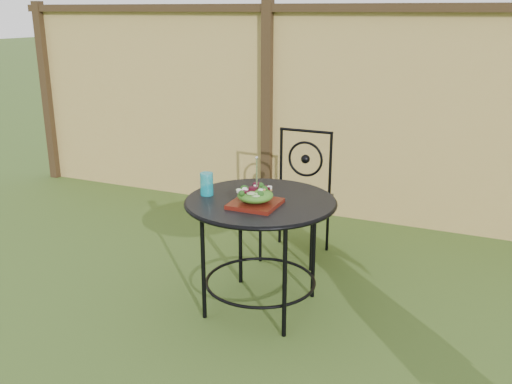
{
  "coord_description": "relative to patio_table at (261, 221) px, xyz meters",
  "views": [
    {
      "loc": [
        0.69,
        -2.64,
        1.81
      ],
      "look_at": [
        -0.64,
        0.4,
        0.75
      ],
      "focal_mm": 40.0,
      "sensor_mm": 36.0,
      "label": 1
    }
  ],
  "objects": [
    {
      "name": "fork",
      "position": [
        0.03,
        -0.12,
        0.33
      ],
      "size": [
        0.01,
        0.01,
        0.18
      ],
      "primitive_type": "cylinder",
      "color": "silver",
      "rests_on": "salad"
    },
    {
      "name": "drinking_glass",
      "position": [
        -0.34,
        -0.05,
        0.21
      ],
      "size": [
        0.08,
        0.08,
        0.14
      ],
      "primitive_type": "cylinder",
      "color": "#0E8FA2",
      "rests_on": "patio_table"
    },
    {
      "name": "patio_table",
      "position": [
        0.0,
        0.0,
        0.0
      ],
      "size": [
        0.92,
        0.92,
        0.72
      ],
      "color": "black",
      "rests_on": "ground"
    },
    {
      "name": "salad_plate",
      "position": [
        0.02,
        -0.12,
        0.15
      ],
      "size": [
        0.27,
        0.27,
        0.02
      ],
      "primitive_type": "cube",
      "color": "#430F09",
      "rests_on": "patio_table"
    },
    {
      "name": "fence",
      "position": [
        0.59,
        1.85,
        0.36
      ],
      "size": [
        8.0,
        0.12,
        1.9
      ],
      "color": "#E3C770",
      "rests_on": "ground"
    },
    {
      "name": "patio_chair",
      "position": [
        -0.08,
        0.89,
        -0.08
      ],
      "size": [
        0.46,
        0.46,
        0.95
      ],
      "color": "black",
      "rests_on": "ground"
    },
    {
      "name": "ground",
      "position": [
        0.59,
        -0.35,
        -0.59
      ],
      "size": [
        60.0,
        60.0,
        0.0
      ],
      "primitive_type": "plane",
      "color": "#274115",
      "rests_on": "ground"
    },
    {
      "name": "salad",
      "position": [
        0.02,
        -0.12,
        0.2
      ],
      "size": [
        0.21,
        0.21,
        0.08
      ],
      "primitive_type": "ellipsoid",
      "color": "#235614",
      "rests_on": "salad_plate"
    }
  ]
}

